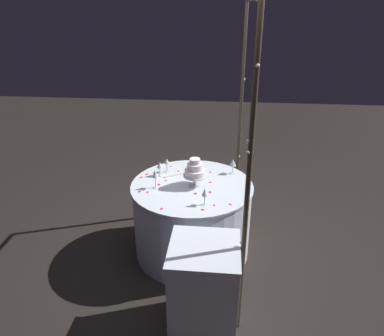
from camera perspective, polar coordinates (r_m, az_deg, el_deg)
name	(u,v)px	position (r m, az deg, el deg)	size (l,w,h in m)	color
ground_plane	(192,249)	(3.89, 0.00, -12.57)	(12.00, 12.00, 0.00)	black
decorative_arch	(245,108)	(3.18, 8.34, 9.27)	(1.93, 0.06, 2.38)	#473D2D
main_table	(192,218)	(3.67, 0.00, -7.87)	(1.17, 1.17, 0.76)	silver
side_table	(204,288)	(2.90, 1.85, -18.26)	(0.51, 0.51, 0.76)	silver
tiered_cake	(195,170)	(3.40, 0.45, -0.35)	(0.22, 0.22, 0.27)	silver
wine_glass_0	(155,175)	(3.38, -5.77, -1.02)	(0.06, 0.06, 0.18)	silver
wine_glass_1	(205,193)	(3.10, 2.00, -3.92)	(0.06, 0.06, 0.16)	silver
wine_glass_2	(233,163)	(3.68, 6.39, 0.76)	(0.07, 0.07, 0.15)	silver
wine_glass_3	(160,166)	(3.62, -5.04, 0.36)	(0.06, 0.06, 0.14)	silver
wine_glass_4	(167,162)	(3.70, -3.94, 0.93)	(0.06, 0.06, 0.15)	silver
cake_knife	(176,175)	(3.66, -2.46, -1.05)	(0.17, 0.26, 0.01)	silver
rose_petal_0	(178,171)	(3.74, -2.15, -0.48)	(0.03, 0.02, 0.00)	#E02D47
rose_petal_1	(161,209)	(3.10, -4.79, -6.34)	(0.03, 0.02, 0.00)	#E02D47
rose_petal_2	(147,174)	(3.70, -7.08, -0.95)	(0.04, 0.02, 0.00)	#E02D47
rose_petal_3	(210,172)	(3.73, 2.89, -0.63)	(0.03, 0.02, 0.00)	#E02D47
rose_petal_4	(203,210)	(3.08, 1.67, -6.52)	(0.03, 0.02, 0.00)	#E02D47
rose_petal_5	(210,182)	(3.52, 2.85, -2.22)	(0.03, 0.02, 0.00)	#E02D47
rose_petal_6	(159,184)	(3.49, -5.20, -2.57)	(0.03, 0.02, 0.00)	#E02D47
rose_petal_7	(196,194)	(3.32, 0.56, -4.01)	(0.04, 0.03, 0.00)	#E02D47
rose_petal_8	(214,205)	(3.15, 3.48, -5.82)	(0.03, 0.02, 0.00)	#E02D47
rose_petal_9	(141,177)	(3.65, -7.93, -1.44)	(0.04, 0.03, 0.00)	#E02D47
rose_petal_10	(148,192)	(3.37, -6.96, -3.77)	(0.03, 0.02, 0.00)	#E02D47
rose_petal_11	(166,180)	(3.56, -4.13, -1.94)	(0.03, 0.02, 0.00)	#E02D47
rose_petal_12	(140,192)	(3.39, -8.19, -3.65)	(0.03, 0.02, 0.00)	#E02D47
rose_petal_13	(230,204)	(3.17, 6.01, -5.63)	(0.03, 0.02, 0.00)	#E02D47
rose_petal_14	(171,166)	(3.85, -3.34, 0.26)	(0.02, 0.02, 0.00)	#E02D47
rose_petal_15	(210,192)	(3.35, 2.84, -3.78)	(0.04, 0.03, 0.00)	#E02D47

